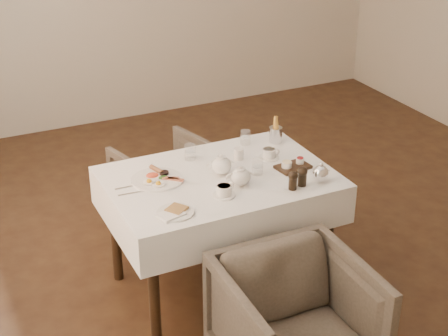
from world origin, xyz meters
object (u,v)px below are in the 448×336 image
Objects in this scene: armchair_far at (169,184)px; teapot_centre at (221,164)px; breakfast_plate at (157,179)px; table at (219,194)px; armchair_near at (296,324)px.

teapot_centre reaches higher than armchair_far.
breakfast_plate is at bearing 50.30° from armchair_far.
teapot_centre is (0.02, 0.02, 0.18)m from table.
teapot_centre reaches higher than breakfast_plate.
teapot_centre is (0.01, -0.85, 0.53)m from armchair_far.
armchair_far is at bearing 89.01° from table.
breakfast_plate is 1.82× the size of teapot_centre.
table is at bearing -130.53° from teapot_centre.
breakfast_plate is at bearing 175.11° from teapot_centre.
armchair_far is (0.00, 1.74, -0.04)m from armchair_near.
teapot_centre is at bearing 90.61° from armchair_near.
armchair_far is at bearing 91.22° from armchair_near.
table is at bearing -9.54° from breakfast_plate.
breakfast_plate is (-0.34, 0.11, 0.13)m from table.
teapot_centre is at bearing 75.53° from armchair_far.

